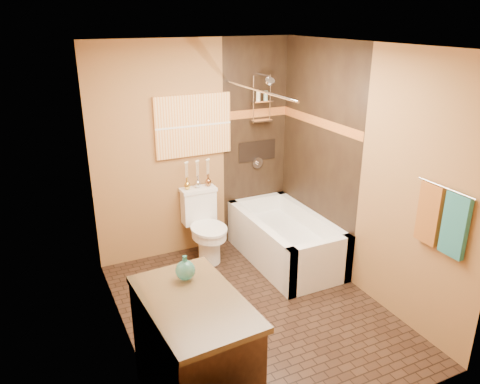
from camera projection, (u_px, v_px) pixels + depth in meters
floor at (253, 310)px, 4.61m from camera, size 3.00×3.00×0.00m
wall_left at (119, 215)px, 3.68m from camera, size 0.02×3.00×2.50m
wall_right at (362, 173)px, 4.65m from camera, size 0.02×3.00×2.50m
wall_back at (195, 150)px, 5.42m from camera, size 2.40×0.02×2.50m
wall_front at (366, 269)px, 2.90m from camera, size 2.40×0.02×2.50m
ceiling at (256, 45)px, 3.71m from camera, size 3.00×3.00×0.00m
alcove_tile_back at (255, 143)px, 5.73m from camera, size 0.85×0.01×2.50m
alcove_tile_right at (318, 154)px, 5.27m from camera, size 0.01×1.50×2.50m
mosaic_band_back at (256, 113)px, 5.59m from camera, size 0.85×0.01×0.10m
mosaic_band_right at (319, 122)px, 5.14m from camera, size 0.01×1.50×0.10m
alcove_niche at (257, 151)px, 5.77m from camera, size 0.50×0.01×0.25m
shower_fixtures at (262, 111)px, 5.50m from camera, size 0.24×0.33×1.16m
curtain_rod at (257, 90)px, 4.68m from camera, size 0.03×1.55×0.03m
towel_bar at (446, 188)px, 3.67m from camera, size 0.02×0.55×0.02m
towel_teal at (455, 226)px, 3.66m from camera, size 0.05×0.22×0.52m
towel_rust at (429, 214)px, 3.88m from camera, size 0.05×0.22×0.52m
sunset_painting at (193, 126)px, 5.29m from camera, size 0.90×0.04×0.70m
vanity_mirror at (148, 229)px, 2.85m from camera, size 0.01×1.00×0.90m
bathtub at (285, 243)px, 5.48m from camera, size 0.80×1.50×0.55m
toilet at (205, 226)px, 5.46m from camera, size 0.42×0.62×0.82m
vanity at (195, 354)px, 3.33m from camera, size 0.69×1.07×0.91m
teal_bottle at (185, 268)px, 3.38m from camera, size 0.16×0.16×0.23m
bud_vases at (198, 173)px, 5.41m from camera, size 0.33×0.07×0.33m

